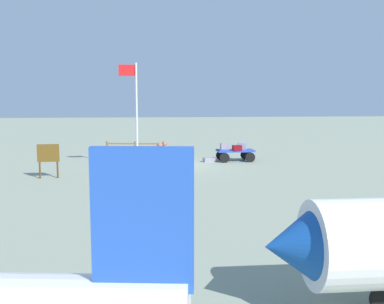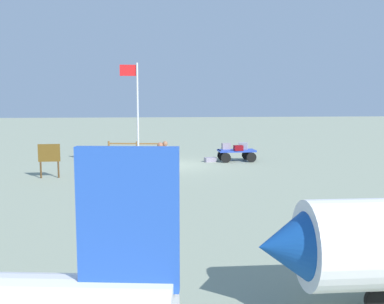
% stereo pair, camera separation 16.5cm
% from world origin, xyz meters
% --- Properties ---
extents(ground_plane, '(120.00, 120.00, 0.00)m').
position_xyz_m(ground_plane, '(0.00, 0.00, 0.00)').
color(ground_plane, gray).
extents(luggage_cart, '(2.08, 1.24, 0.64)m').
position_xyz_m(luggage_cart, '(-3.73, -1.22, 0.47)').
color(luggage_cart, '#2946B7').
rests_on(luggage_cart, ground).
extents(suitcase_tan, '(0.59, 0.47, 0.38)m').
position_xyz_m(suitcase_tan, '(-4.17, -1.41, 0.84)').
color(suitcase_tan, '#8E919B').
rests_on(suitcase_tan, luggage_cart).
extents(suitcase_olive, '(0.48, 0.39, 0.34)m').
position_xyz_m(suitcase_olive, '(-3.22, -1.59, 0.81)').
color(suitcase_olive, gray).
rests_on(suitcase_olive, luggage_cart).
extents(suitcase_navy, '(0.52, 0.41, 0.29)m').
position_xyz_m(suitcase_navy, '(-3.77, -0.86, 0.79)').
color(suitcase_navy, maroon).
rests_on(suitcase_navy, luggage_cart).
extents(suitcase_dark, '(0.70, 0.51, 0.25)m').
position_xyz_m(suitcase_dark, '(-2.25, -1.10, 0.12)').
color(suitcase_dark, gray).
rests_on(suitcase_dark, ground).
extents(worker_lead, '(0.34, 0.32, 1.61)m').
position_xyz_m(worker_lead, '(0.66, 3.92, 0.93)').
color(worker_lead, navy).
rests_on(worker_lead, ground).
extents(worker_trailing, '(0.51, 0.51, 1.65)m').
position_xyz_m(worker_trailing, '(0.44, 3.78, 0.97)').
color(worker_trailing, navy).
rests_on(worker_trailing, ground).
extents(flagpole, '(0.90, 0.10, 5.24)m').
position_xyz_m(flagpole, '(1.76, 0.79, 3.07)').
color(flagpole, silver).
rests_on(flagpole, ground).
extents(signboard, '(0.94, 0.11, 1.51)m').
position_xyz_m(signboard, '(5.53, 3.19, 0.99)').
color(signboard, '#4C3319').
rests_on(signboard, ground).
extents(wooden_fence, '(3.49, 0.63, 0.95)m').
position_xyz_m(wooden_fence, '(1.84, -3.61, 0.55)').
color(wooden_fence, brown).
rests_on(wooden_fence, ground).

